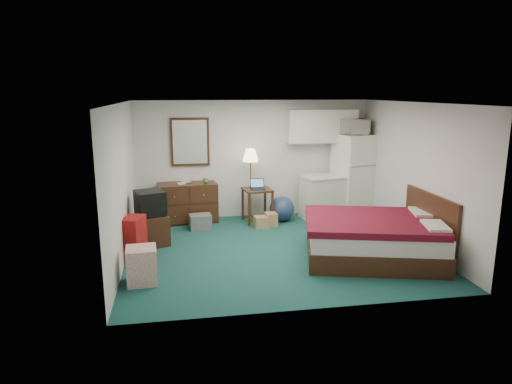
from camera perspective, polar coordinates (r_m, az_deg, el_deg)
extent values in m
cube|color=#103D39|center=(7.99, 2.41, -7.16)|extent=(5.00, 4.50, 0.01)
cube|color=silver|center=(7.52, 2.58, 11.08)|extent=(5.00, 4.50, 0.01)
cube|color=silver|center=(9.83, -0.28, 4.13)|extent=(5.00, 0.01, 2.50)
cube|color=silver|center=(5.53, 7.42, -2.68)|extent=(5.00, 0.01, 2.50)
cube|color=silver|center=(7.54, -16.42, 1.00)|extent=(0.01, 4.50, 2.50)
cube|color=silver|center=(8.53, 19.14, 2.13)|extent=(0.01, 4.50, 2.50)
sphere|color=navy|center=(9.61, 3.26, -2.11)|extent=(0.66, 0.66, 0.52)
imported|color=white|center=(9.92, 12.16, 8.19)|extent=(0.61, 0.37, 0.40)
imported|color=#9C704B|center=(9.44, -9.82, 1.61)|extent=(0.16, 0.05, 0.22)
imported|color=#9C704B|center=(9.58, -9.29, 1.86)|extent=(0.17, 0.07, 0.24)
imported|color=#47883D|center=(9.48, -6.30, 1.48)|extent=(0.15, 0.13, 0.12)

